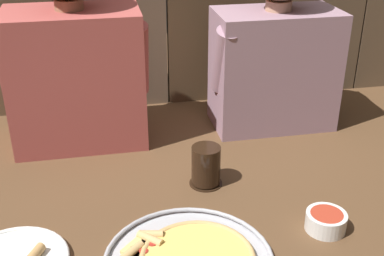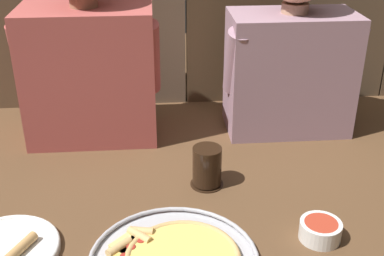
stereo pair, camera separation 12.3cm
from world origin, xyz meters
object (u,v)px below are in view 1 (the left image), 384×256
Objects in this scene: drinking_glass at (206,166)px; diner_right at (276,40)px; dipping_bowl at (326,220)px; diner_left at (74,50)px.

drinking_glass is 0.50m from diner_right.
diner_left reaches higher than dipping_bowl.
diner_right reaches higher than dipping_bowl.
drinking_glass is 0.52m from diner_left.
dipping_bowl is 0.63m from diner_right.
drinking_glass is 0.17× the size of diner_left.
diner_left is at bearing 134.15° from dipping_bowl.
diner_left is at bearing 134.71° from drinking_glass.
diner_right is at bearing 83.76° from dipping_bowl.
diner_left reaches higher than diner_right.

